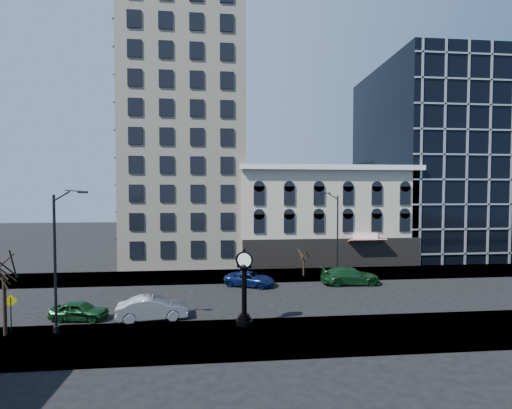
{
  "coord_description": "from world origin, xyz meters",
  "views": [
    {
      "loc": [
        -1.01,
        -29.14,
        9.16
      ],
      "look_at": [
        2.0,
        4.0,
        8.0
      ],
      "focal_mm": 24.0,
      "sensor_mm": 36.0,
      "label": 1
    }
  ],
  "objects": [
    {
      "name": "car_near_a",
      "position": [
        -11.48,
        -3.79,
        0.67
      ],
      "size": [
        4.09,
        1.98,
        1.35
      ],
      "primitive_type": "imported",
      "rotation": [
        0.0,
        0.0,
        1.47
      ],
      "color": "#143F1E",
      "rests_on": "ground"
    },
    {
      "name": "street_lamp_near",
      "position": [
        -11.22,
        -6.35,
        7.24
      ],
      "size": [
        2.44,
        0.59,
        9.43
      ],
      "rotation": [
        0.0,
        0.0,
        -0.13
      ],
      "color": "black",
      "rests_on": "sidewalk_near"
    },
    {
      "name": "cream_tower",
      "position": [
        -6.11,
        18.88,
        19.32
      ],
      "size": [
        15.9,
        15.4,
        42.5
      ],
      "color": "beige",
      "rests_on": "ground"
    },
    {
      "name": "car_far_b",
      "position": [
        11.45,
        3.78,
        0.85
      ],
      "size": [
        5.88,
        2.48,
        1.69
      ],
      "primitive_type": "imported",
      "rotation": [
        0.0,
        0.0,
        1.55
      ],
      "color": "#143F1E",
      "rests_on": "ground"
    },
    {
      "name": "victorian_row",
      "position": [
        12.0,
        15.89,
        6.0
      ],
      "size": [
        22.6,
        11.19,
        12.5
      ],
      "color": "#BFB69D",
      "rests_on": "ground"
    },
    {
      "name": "sidewalk_near",
      "position": [
        0.0,
        -8.0,
        0.06
      ],
      "size": [
        160.0,
        6.0,
        0.12
      ],
      "primitive_type": "cube",
      "color": "#9B998D",
      "rests_on": "ground"
    },
    {
      "name": "glass_office",
      "position": [
        32.0,
        20.91,
        14.0
      ],
      "size": [
        20.0,
        20.15,
        28.0
      ],
      "color": "black",
      "rests_on": "ground"
    },
    {
      "name": "warning_sign",
      "position": [
        -14.81,
        -6.0,
        1.82
      ],
      "size": [
        0.79,
        0.25,
        2.47
      ],
      "rotation": [
        0.0,
        0.0,
        0.26
      ],
      "color": "black",
      "rests_on": "sidewalk_near"
    },
    {
      "name": "ground",
      "position": [
        0.0,
        0.0,
        0.0
      ],
      "size": [
        160.0,
        160.0,
        0.0
      ],
      "primitive_type": "plane",
      "color": "black",
      "rests_on": "ground"
    },
    {
      "name": "bare_tree_far",
      "position": [
        7.49,
        7.19,
        2.71
      ],
      "size": [
        2.01,
        2.01,
        3.45
      ],
      "color": "black",
      "rests_on": "sidewalk_far"
    },
    {
      "name": "sidewalk_far",
      "position": [
        0.0,
        8.0,
        0.06
      ],
      "size": [
        160.0,
        6.0,
        0.12
      ],
      "primitive_type": "cube",
      "color": "#9B998D",
      "rests_on": "ground"
    },
    {
      "name": "street_clock",
      "position": [
        0.28,
        -6.0,
        2.48
      ],
      "size": [
        1.19,
        1.19,
        5.23
      ],
      "rotation": [
        0.0,
        0.0,
        -0.35
      ],
      "color": "black",
      "rests_on": "sidewalk_near"
    },
    {
      "name": "street_lamp_far",
      "position": [
        10.25,
        6.15,
        7.09
      ],
      "size": [
        2.39,
        0.45,
        9.23
      ],
      "rotation": [
        0.0,
        0.0,
        3.21
      ],
      "color": "black",
      "rests_on": "sidewalk_far"
    },
    {
      "name": "car_far_a",
      "position": [
        1.39,
        4.07,
        0.69
      ],
      "size": [
        5.43,
        3.91,
        1.37
      ],
      "primitive_type": "imported",
      "rotation": [
        0.0,
        0.0,
        1.2
      ],
      "color": "#0C194C",
      "rests_on": "ground"
    },
    {
      "name": "bare_tree_near",
      "position": [
        -14.91,
        -6.44,
        4.86
      ],
      "size": [
        3.66,
        3.66,
        6.28
      ],
      "color": "black",
      "rests_on": "sidewalk_near"
    },
    {
      "name": "car_near_b",
      "position": [
        -6.23,
        -4.14,
        0.82
      ],
      "size": [
        5.16,
        2.44,
        1.63
      ],
      "primitive_type": "imported",
      "rotation": [
        0.0,
        0.0,
        1.72
      ],
      "color": "#A5A8AD",
      "rests_on": "ground"
    }
  ]
}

